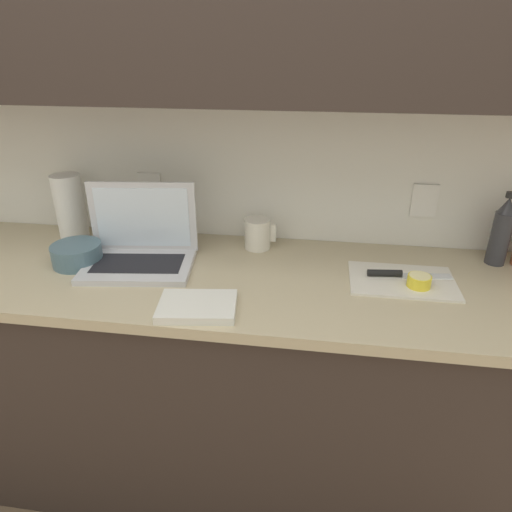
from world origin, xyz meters
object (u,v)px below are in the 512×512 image
(cutting_board, at_px, (402,281))
(bowl_white, at_px, (78,254))
(measuring_cup, at_px, (258,234))
(knife, at_px, (395,274))
(laptop, at_px, (140,246))
(paper_towel_roll, at_px, (70,207))
(bottle_green_soda, at_px, (502,232))
(lemon_half_cut, at_px, (419,281))

(cutting_board, bearing_deg, bowl_white, -178.49)
(measuring_cup, height_order, bowl_white, measuring_cup)
(measuring_cup, bearing_deg, knife, -20.14)
(laptop, distance_m, paper_towel_roll, 0.40)
(paper_towel_roll, bearing_deg, bowl_white, -59.00)
(laptop, height_order, bowl_white, laptop)
(bottle_green_soda, xyz_separation_m, bowl_white, (-1.42, -0.22, -0.08))
(laptop, xyz_separation_m, cutting_board, (0.87, -0.01, -0.06))
(measuring_cup, bearing_deg, paper_towel_roll, -179.98)
(knife, distance_m, bowl_white, 1.07)
(bowl_white, relative_size, paper_towel_roll, 0.68)
(paper_towel_roll, bearing_deg, bottle_green_soda, -0.20)
(cutting_board, bearing_deg, laptop, 179.29)
(lemon_half_cut, xyz_separation_m, bowl_white, (-1.13, 0.01, 0.01))
(knife, height_order, paper_towel_roll, paper_towel_roll)
(lemon_half_cut, bearing_deg, bowl_white, 179.52)
(cutting_board, distance_m, paper_towel_roll, 1.24)
(bottle_green_soda, relative_size, paper_towel_roll, 1.03)
(bottle_green_soda, xyz_separation_m, measuring_cup, (-0.83, 0.01, -0.06))
(lemon_half_cut, distance_m, bottle_green_soda, 0.38)
(laptop, relative_size, bowl_white, 2.36)
(cutting_board, relative_size, bowl_white, 1.98)
(paper_towel_roll, bearing_deg, laptop, -27.71)
(laptop, height_order, measuring_cup, laptop)
(cutting_board, xyz_separation_m, bottle_green_soda, (0.33, 0.19, 0.11))
(cutting_board, distance_m, bowl_white, 1.09)
(cutting_board, distance_m, measuring_cup, 0.53)
(lemon_half_cut, distance_m, measuring_cup, 0.59)
(bottle_green_soda, height_order, paper_towel_roll, bottle_green_soda)
(knife, distance_m, paper_towel_roll, 1.22)
(laptop, height_order, lemon_half_cut, laptop)
(laptop, relative_size, knife, 1.46)
(lemon_half_cut, distance_m, bowl_white, 1.13)
(laptop, relative_size, paper_towel_roll, 1.60)
(cutting_board, height_order, knife, knife)
(knife, height_order, bowl_white, bowl_white)
(knife, bearing_deg, lemon_half_cut, -48.20)
(knife, distance_m, measuring_cup, 0.51)
(cutting_board, bearing_deg, lemon_half_cut, -41.35)
(bowl_white, distance_m, paper_towel_roll, 0.27)
(measuring_cup, xyz_separation_m, paper_towel_roll, (-0.73, -0.00, 0.07))
(cutting_board, bearing_deg, paper_towel_roll, 171.02)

